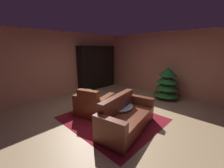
% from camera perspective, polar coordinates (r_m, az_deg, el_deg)
% --- Properties ---
extents(ground_plane, '(7.32, 7.32, 0.00)m').
position_cam_1_polar(ground_plane, '(4.31, 2.44, -12.66)').
color(ground_plane, tan).
extents(wall_back, '(6.21, 0.06, 2.62)m').
position_cam_1_polar(wall_back, '(6.52, 20.92, 7.66)').
color(wall_back, tan).
rests_on(wall_back, ground).
extents(wall_left, '(0.06, 6.22, 2.62)m').
position_cam_1_polar(wall_left, '(6.34, -18.97, 7.66)').
color(wall_left, tan).
rests_on(wall_left, ground).
extents(area_rug, '(2.55, 2.26, 0.01)m').
position_cam_1_polar(area_rug, '(4.15, 0.13, -13.75)').
color(area_rug, maroon).
rests_on(area_rug, ground).
extents(bookshelf_unit, '(0.39, 2.05, 2.06)m').
position_cam_1_polar(bookshelf_unit, '(7.13, -5.13, 6.62)').
color(bookshelf_unit, black).
rests_on(bookshelf_unit, ground).
extents(armchair_red, '(1.18, 1.02, 0.84)m').
position_cam_1_polar(armchair_red, '(4.27, -7.35, -8.53)').
color(armchair_red, brown).
rests_on(armchair_red, ground).
extents(couch_red, '(1.06, 1.83, 0.82)m').
position_cam_1_polar(couch_red, '(3.60, 5.63, -13.44)').
color(couch_red, brown).
rests_on(couch_red, ground).
extents(coffee_table, '(0.79, 0.79, 0.43)m').
position_cam_1_polar(coffee_table, '(3.90, 2.59, -9.17)').
color(coffee_table, black).
rests_on(coffee_table, ground).
extents(book_stack_on_table, '(0.22, 0.18, 0.10)m').
position_cam_1_polar(book_stack_on_table, '(3.85, 1.77, -8.08)').
color(book_stack_on_table, gray).
rests_on(book_stack_on_table, coffee_table).
extents(bottle_on_table, '(0.07, 0.07, 0.32)m').
position_cam_1_polar(bottle_on_table, '(3.84, 5.87, -7.06)').
color(bottle_on_table, '#2F3851').
rests_on(bottle_on_table, coffee_table).
extents(decorated_tree, '(0.99, 0.99, 1.26)m').
position_cam_1_polar(decorated_tree, '(5.89, 21.27, 0.34)').
color(decorated_tree, brown).
rests_on(decorated_tree, ground).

